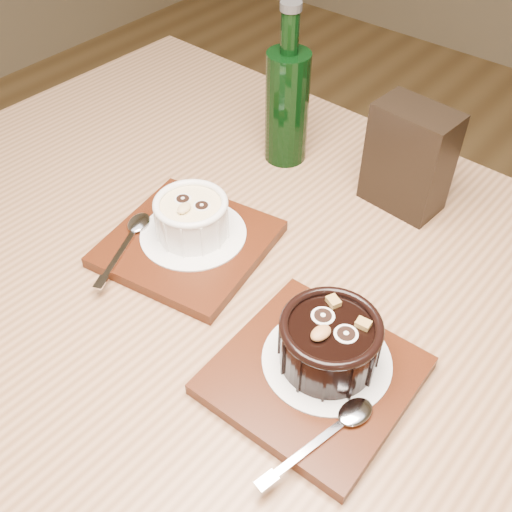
{
  "coord_description": "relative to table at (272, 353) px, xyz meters",
  "views": [
    {
      "loc": [
        0.38,
        -0.14,
        1.26
      ],
      "look_at": [
        0.09,
        0.21,
        0.81
      ],
      "focal_mm": 42.0,
      "sensor_mm": 36.0,
      "label": 1
    }
  ],
  "objects": [
    {
      "name": "table",
      "position": [
        0.0,
        0.0,
        0.0
      ],
      "size": [
        1.22,
        0.83,
        0.75
      ],
      "rotation": [
        0.0,
        0.0,
        -0.02
      ],
      "color": "brown",
      "rests_on": "ground"
    },
    {
      "name": "tray_left",
      "position": [
        -0.14,
        0.0,
        0.1
      ],
      "size": [
        0.21,
        0.21,
        0.01
      ],
      "primitive_type": "cube",
      "rotation": [
        0.0,
        0.0,
        0.17
      ],
      "color": "#471C0B",
      "rests_on": "table"
    },
    {
      "name": "tray_right",
      "position": [
        0.09,
        -0.05,
        0.1
      ],
      "size": [
        0.19,
        0.19,
        0.01
      ],
      "primitive_type": "cube",
      "rotation": [
        0.0,
        0.0,
        0.03
      ],
      "color": "#471C0B",
      "rests_on": "table"
    },
    {
      "name": "ramekin_dark",
      "position": [
        0.1,
        -0.03,
        0.14
      ],
      "size": [
        0.1,
        0.1,
        0.06
      ],
      "rotation": [
        0.0,
        0.0,
        -0.14
      ],
      "color": "black",
      "rests_on": "doily_right"
    },
    {
      "name": "doily_right",
      "position": [
        0.1,
        -0.03,
        0.11
      ],
      "size": [
        0.13,
        0.13,
        0.0
      ],
      "primitive_type": "cylinder",
      "color": "white",
      "rests_on": "tray_right"
    },
    {
      "name": "green_bottle",
      "position": [
        -0.17,
        0.24,
        0.18
      ],
      "size": [
        0.06,
        0.06,
        0.22
      ],
      "color": "black",
      "rests_on": "table"
    },
    {
      "name": "ramekin_white",
      "position": [
        -0.14,
        0.02,
        0.14
      ],
      "size": [
        0.09,
        0.09,
        0.05
      ],
      "rotation": [
        0.0,
        0.0,
        0.2
      ],
      "color": "white",
      "rests_on": "doily_left"
    },
    {
      "name": "doily_left",
      "position": [
        -0.14,
        0.02,
        0.11
      ],
      "size": [
        0.13,
        0.13,
        0.0
      ],
      "primitive_type": "cylinder",
      "color": "white",
      "rests_on": "tray_left"
    },
    {
      "name": "spoon_right",
      "position": [
        0.14,
        -0.1,
        0.11
      ],
      "size": [
        0.05,
        0.14,
        0.01
      ],
      "primitive_type": null,
      "rotation": [
        0.0,
        0.0,
        -0.21
      ],
      "color": "silver",
      "rests_on": "tray_right"
    },
    {
      "name": "condiment_stand",
      "position": [
        0.02,
        0.25,
        0.16
      ],
      "size": [
        0.1,
        0.07,
        0.14
      ],
      "primitive_type": "cube",
      "rotation": [
        0.0,
        0.0,
        -0.08
      ],
      "color": "black",
      "rests_on": "table"
    },
    {
      "name": "spoon_left",
      "position": [
        -0.19,
        -0.05,
        0.11
      ],
      "size": [
        0.08,
        0.13,
        0.01
      ],
      "primitive_type": null,
      "rotation": [
        0.0,
        0.0,
        0.42
      ],
      "color": "silver",
      "rests_on": "tray_left"
    }
  ]
}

